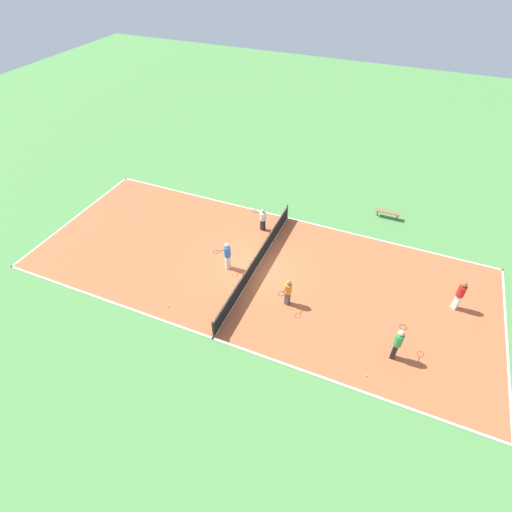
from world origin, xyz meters
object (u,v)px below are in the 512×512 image
Objects in this scene: tennis_net at (256,261)px; tennis_ball_far_baseline at (168,306)px; player_far_white at (263,218)px; bench at (388,212)px; player_near_blue at (227,254)px; player_far_green at (398,342)px; player_center_orange at (288,291)px; tennis_ball_midcourt at (367,375)px; tennis_ball_right_alley at (249,260)px; player_coach_red at (460,294)px.

tennis_net reaches higher than tennis_ball_far_baseline.
player_far_white reaches higher than tennis_net.
bench is at bearing -137.70° from player_far_white.
player_near_blue is at bearing 158.03° from tennis_ball_far_baseline.
player_far_green is 1.17× the size of player_center_orange.
player_near_blue reaches higher than player_far_white.
player_far_green is at bearing 121.97° from player_near_blue.
bench reaches higher than tennis_ball_midcourt.
player_center_orange is 5.15m from tennis_ball_midcourt.
player_center_orange is at bearing 54.07° from tennis_ball_right_alley.
tennis_ball_far_baseline is at bearing 85.98° from player_far_white.
tennis_ball_right_alley is (2.88, 0.37, -0.79)m from player_far_white.
player_near_blue is (1.71, -11.37, 0.00)m from player_coach_red.
player_near_blue is at bearing 81.76° from player_far_green.
tennis_ball_midcourt and tennis_ball_far_baseline have the same top height.
bench is 0.88× the size of player_coach_red.
bench is at bearing 16.52° from player_far_green.
player_coach_red is (-1.15, 9.96, 0.49)m from tennis_net.
player_far_green is at bearing 97.17° from tennis_ball_far_baseline.
tennis_ball_right_alley is at bearing 107.55° from player_far_white.
tennis_ball_right_alley is at bearing 37.58° from player_coach_red.
player_far_green is 26.69× the size of tennis_ball_right_alley.
player_center_orange reaches higher than tennis_ball_midcourt.
tennis_ball_far_baseline is (3.66, -1.48, -0.95)m from player_near_blue.
player_center_orange is (1.74, 2.39, 0.38)m from tennis_net.
player_coach_red is 10.63m from tennis_ball_right_alley.
player_far_green is at bearing -79.72° from bench.
tennis_ball_midcourt is (11.77, 1.05, -0.33)m from bench.
player_far_white is 6.06m from player_center_orange.
player_far_white is 11.14m from player_coach_red.
bench is 22.23× the size of tennis_ball_midcourt.
tennis_ball_far_baseline is (4.21, -2.88, -0.47)m from tennis_net.
tennis_ball_far_baseline and tennis_ball_right_alley have the same top height.
player_coach_red reaches higher than tennis_net.
player_far_green is at bearing 91.80° from player_center_orange.
player_far_white is 21.42× the size of tennis_ball_midcourt.
player_coach_red reaches higher than tennis_ball_far_baseline.
player_center_orange is at bearing 83.87° from player_far_green.
player_coach_red reaches higher than tennis_ball_right_alley.
player_coach_red is 25.32× the size of tennis_ball_far_baseline.
tennis_net is 146.65× the size of tennis_ball_far_baseline.
tennis_ball_far_baseline is 5.17m from tennis_ball_right_alley.
player_far_green is 26.69× the size of tennis_ball_midcourt.
player_near_blue is 9.05m from tennis_ball_midcourt.
tennis_net is at bearing 145.65° from tennis_ball_far_baseline.
bench is 22.23× the size of tennis_ball_right_alley.
player_far_white is (-3.31, -0.96, 0.32)m from tennis_net.
bench is 7.94m from player_far_white.
tennis_ball_midcourt is (3.70, 8.20, -0.95)m from player_near_blue.
player_far_green is 26.69× the size of tennis_ball_far_baseline.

